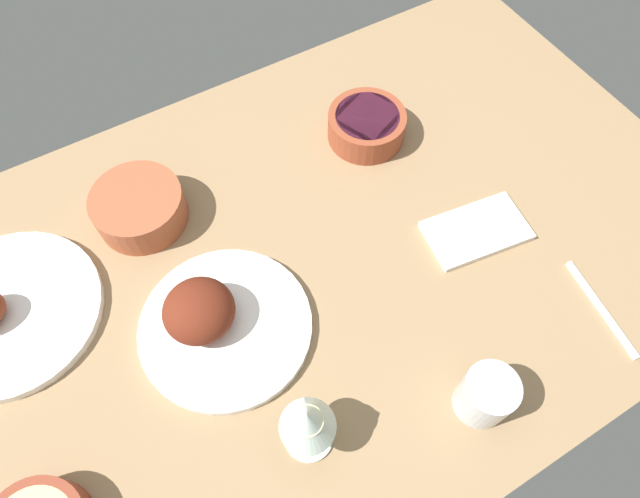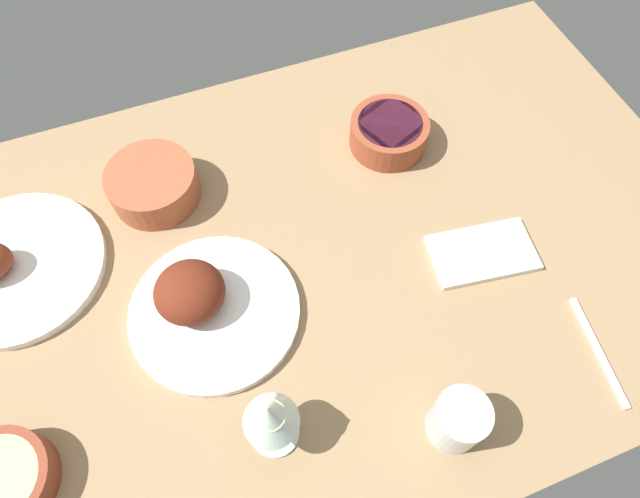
{
  "view_description": "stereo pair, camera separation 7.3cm",
  "coord_description": "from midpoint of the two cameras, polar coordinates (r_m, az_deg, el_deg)",
  "views": [
    {
      "loc": [
        -22.75,
        -38.96,
        84.8
      ],
      "look_at": [
        0.0,
        0.0,
        6.0
      ],
      "focal_mm": 30.71,
      "sensor_mm": 36.0,
      "label": 1
    },
    {
      "loc": [
        -16.18,
        -42.12,
        84.8
      ],
      "look_at": [
        0.0,
        0.0,
        6.0
      ],
      "focal_mm": 30.71,
      "sensor_mm": 36.0,
      "label": 2
    }
  ],
  "objects": [
    {
      "name": "plate_far_side",
      "position": [
        0.87,
        -9.65,
        -5.78
      ],
      "size": [
        27.0,
        27.0,
        8.9
      ],
      "color": "white",
      "rests_on": "dining_table"
    },
    {
      "name": "wine_glass",
      "position": [
        0.73,
        -2.27,
        -17.29
      ],
      "size": [
        7.6,
        7.6,
        14.0
      ],
      "color": "silver",
      "rests_on": "dining_table"
    },
    {
      "name": "bowl_onions",
      "position": [
        1.05,
        9.21,
        11.81
      ],
      "size": [
        14.59,
        14.59,
        5.67
      ],
      "color": "brown",
      "rests_on": "dining_table"
    },
    {
      "name": "fork_loose",
      "position": [
        0.97,
        29.0,
        -9.46
      ],
      "size": [
        3.47,
        17.89,
        0.8
      ],
      "primitive_type": "cube",
      "rotation": [
        0.0,
        0.0,
        1.43
      ],
      "color": "silver",
      "rests_on": "dining_table"
    },
    {
      "name": "bowl_potatoes",
      "position": [
        0.88,
        -28.08,
        -20.7
      ],
      "size": [
        13.6,
        13.6,
        4.59
      ],
      "color": "brown",
      "rests_on": "dining_table"
    },
    {
      "name": "folded_napkin",
      "position": [
        0.97,
        18.64,
        -0.54
      ],
      "size": [
        18.61,
        12.48,
        1.2
      ],
      "primitive_type": "cube",
      "rotation": [
        0.0,
        0.0,
        -0.14
      ],
      "color": "white",
      "rests_on": "dining_table"
    },
    {
      "name": "plate_near_viewer",
      "position": [
        1.01,
        -27.87,
        -1.75
      ],
      "size": [
        28.95,
        28.95,
        7.35
      ],
      "color": "white",
      "rests_on": "dining_table"
    },
    {
      "name": "bowl_soup",
      "position": [
        1.0,
        -15.04,
        6.44
      ],
      "size": [
        15.61,
        15.61,
        6.31
      ],
      "color": "#A35133",
      "rests_on": "dining_table"
    },
    {
      "name": "water_tumbler",
      "position": [
        0.81,
        16.8,
        -16.9
      ],
      "size": [
        7.65,
        7.65,
        8.6
      ],
      "primitive_type": "cylinder",
      "color": "silver",
      "rests_on": "dining_table"
    },
    {
      "name": "dining_table",
      "position": [
        0.94,
        2.21,
        -1.36
      ],
      "size": [
        140.0,
        90.0,
        4.0
      ],
      "primitive_type": "cube",
      "color": "#937551",
      "rests_on": "ground"
    }
  ]
}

